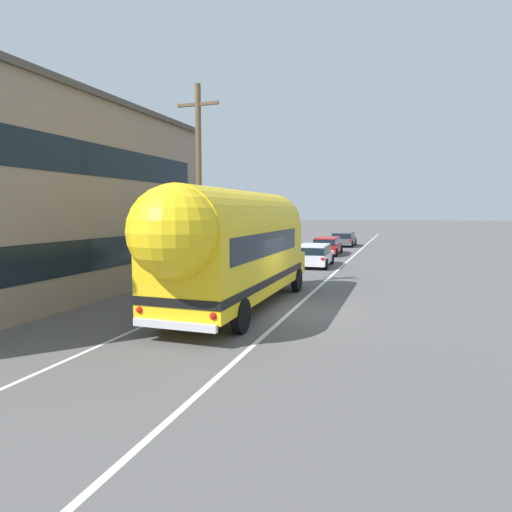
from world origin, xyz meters
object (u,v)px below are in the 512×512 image
Objects in this scene: painted_bus at (233,244)px; utility_pole at (199,186)px; car_lead at (314,254)px; car_second at (328,244)px; car_third at (344,238)px.

utility_pole is at bearing 132.84° from painted_bus.
car_lead is 0.91× the size of car_second.
car_lead is 7.63m from car_second.
car_second is 8.55m from car_third.
utility_pole is 4.42m from painted_bus.
car_lead is at bearing 73.95° from utility_pole.
car_lead is (0.24, 12.84, -1.52)m from painted_bus.
car_second is (-0.20, 20.45, -1.51)m from painted_bus.
car_second is at bearing -90.99° from car_third.
car_lead and car_second have the same top height.
painted_bus reaches higher than car_lead.
car_second is (-0.44, 7.61, 0.01)m from car_lead.
utility_pole is 18.14m from car_second.
painted_bus is 20.51m from car_second.
painted_bus reaches higher than car_second.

